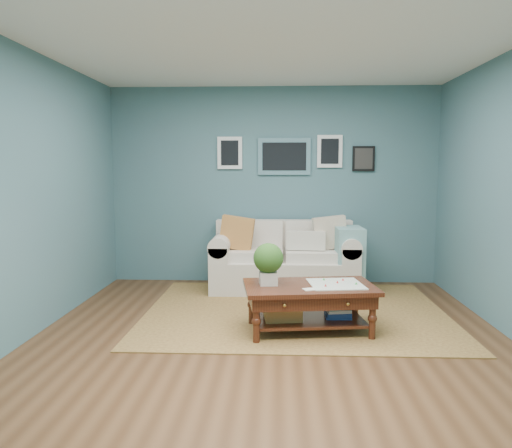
{
  "coord_description": "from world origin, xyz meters",
  "views": [
    {
      "loc": [
        0.07,
        -4.43,
        1.59
      ],
      "look_at": [
        -0.17,
        1.0,
        0.98
      ],
      "focal_mm": 35.0,
      "sensor_mm": 36.0,
      "label": 1
    }
  ],
  "objects": [
    {
      "name": "room_shell",
      "position": [
        0.01,
        0.06,
        1.36
      ],
      "size": [
        5.0,
        5.02,
        2.7
      ],
      "color": "brown",
      "rests_on": "ground"
    },
    {
      "name": "area_rug",
      "position": [
        0.27,
        0.98,
        0.01
      ],
      "size": [
        3.28,
        2.63,
        0.01
      ],
      "primitive_type": "cube",
      "color": "brown",
      "rests_on": "ground"
    },
    {
      "name": "loveseat",
      "position": [
        0.23,
        2.03,
        0.4
      ],
      "size": [
        1.93,
        0.88,
        0.99
      ],
      "color": "silver",
      "rests_on": "ground"
    },
    {
      "name": "coffee_table",
      "position": [
        0.31,
        0.31,
        0.39
      ],
      "size": [
        1.33,
        0.88,
        0.87
      ],
      "rotation": [
        0.0,
        0.0,
        0.13
      ],
      "color": "#36140C",
      "rests_on": "ground"
    }
  ]
}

